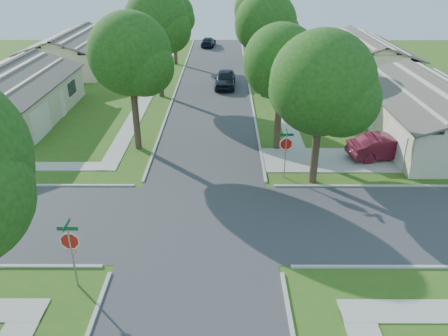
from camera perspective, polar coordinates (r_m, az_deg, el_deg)
ground at (r=21.91m, az=-3.04°, el=-6.90°), size 100.00×100.00×0.00m
road_ns at (r=21.91m, az=-3.04°, el=-6.89°), size 7.00×100.00×0.02m
sidewalk_ne at (r=46.15m, az=6.37°, el=11.14°), size 1.20×40.00×0.04m
sidewalk_nw at (r=46.47m, az=-9.05°, el=11.08°), size 1.20×40.00×0.04m
driveway at (r=28.86m, az=13.56°, el=1.05°), size 8.80×3.60×0.05m
stop_sign_sw at (r=17.87m, az=-19.45°, el=-9.32°), size 1.05×0.80×2.98m
stop_sign_ne at (r=25.31m, az=8.10°, el=2.87°), size 1.05×0.80×2.98m
tree_e_near at (r=28.25m, az=7.57°, el=13.12°), size 4.97×4.80×8.28m
tree_e_mid at (r=39.88m, az=5.55°, el=17.95°), size 5.59×5.40×9.21m
tree_e_far at (r=52.77m, az=4.28°, el=19.73°), size 5.17×5.00×8.72m
tree_w_near at (r=28.54m, az=-12.02°, el=13.89°), size 5.38×5.20×8.97m
tree_w_mid at (r=40.12m, az=-8.64°, el=18.17°), size 5.80×5.60×9.56m
tree_w_far at (r=53.03m, az=-6.53°, el=19.16°), size 4.76×4.60×8.04m
tree_ne_corner at (r=23.96m, az=12.79°, el=10.18°), size 5.80×5.60×8.66m
house_ne_near at (r=34.44m, az=25.73°, el=5.97°), size 8.42×13.60×4.23m
house_ne_far at (r=50.64m, az=17.62°, el=13.21°), size 8.42×13.60×4.23m
house_nw_near at (r=38.91m, az=-26.34°, el=7.98°), size 8.42×13.60×4.23m
house_nw_far at (r=54.18m, az=-18.91°, el=13.83°), size 8.42×13.60×4.23m
car_driveway at (r=29.94m, az=20.28°, el=2.64°), size 5.00×2.55×1.57m
car_curb_east at (r=43.75m, az=0.16°, el=11.55°), size 2.17×4.94×1.65m
car_curb_west at (r=64.24m, az=-2.05°, el=16.14°), size 2.19×4.54×1.27m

